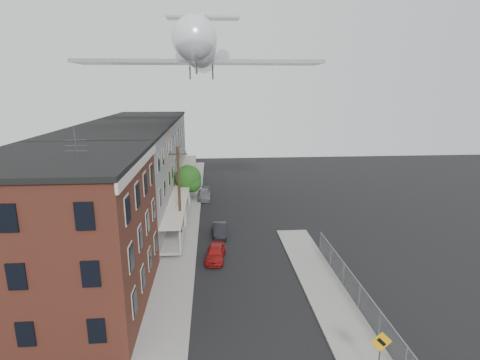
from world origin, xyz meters
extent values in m
cube|color=gray|center=(-5.50, 24.00, 0.06)|extent=(3.00, 62.00, 0.12)
cube|color=gray|center=(5.50, 6.00, 0.06)|extent=(3.00, 26.00, 0.12)
cube|color=gray|center=(-4.05, 24.00, 0.07)|extent=(0.15, 62.00, 0.14)
cube|color=gray|center=(4.05, 6.00, 0.07)|extent=(0.15, 26.00, 0.14)
cube|color=#391712|center=(-12.00, 7.00, 5.00)|extent=(10.00, 12.00, 10.00)
cube|color=black|center=(-12.00, 7.00, 10.15)|extent=(10.30, 12.30, 0.30)
cube|color=beige|center=(-6.92, 7.00, 9.70)|extent=(0.16, 12.20, 0.60)
cylinder|color=#515156|center=(-10.00, 5.00, 11.15)|extent=(0.04, 0.04, 2.00)
cube|color=slate|center=(-12.00, 16.50, 5.00)|extent=(10.00, 7.00, 10.00)
cube|color=black|center=(-12.00, 16.50, 10.15)|extent=(10.25, 7.00, 0.30)
cube|color=gray|center=(-6.10, 16.50, 0.55)|extent=(1.80, 6.40, 0.25)
cube|color=beige|center=(-6.10, 16.50, 2.75)|extent=(1.90, 6.50, 0.15)
cube|color=slate|center=(-12.00, 23.50, 5.00)|extent=(10.00, 7.00, 10.00)
cube|color=black|center=(-12.00, 23.50, 10.15)|extent=(10.25, 7.00, 0.30)
cube|color=gray|center=(-6.10, 23.50, 0.55)|extent=(1.80, 6.40, 0.25)
cube|color=beige|center=(-6.10, 23.50, 2.75)|extent=(1.90, 6.50, 0.15)
cube|color=slate|center=(-12.00, 30.50, 5.00)|extent=(10.00, 7.00, 10.00)
cube|color=black|center=(-12.00, 30.50, 10.15)|extent=(10.25, 7.00, 0.30)
cube|color=gray|center=(-6.10, 30.50, 0.55)|extent=(1.80, 6.40, 0.25)
cube|color=beige|center=(-6.10, 30.50, 2.75)|extent=(1.90, 6.50, 0.15)
cube|color=slate|center=(-12.00, 37.50, 5.00)|extent=(10.00, 7.00, 10.00)
cube|color=black|center=(-12.00, 37.50, 10.15)|extent=(10.25, 7.00, 0.30)
cube|color=gray|center=(-6.10, 37.50, 0.55)|extent=(1.80, 6.40, 0.25)
cube|color=beige|center=(-6.10, 37.50, 2.75)|extent=(1.90, 6.50, 0.15)
cube|color=slate|center=(-12.00, 44.50, 5.00)|extent=(10.00, 7.00, 10.00)
cube|color=black|center=(-12.00, 44.50, 10.15)|extent=(10.25, 7.00, 0.30)
cube|color=gray|center=(-6.10, 44.50, 0.55)|extent=(1.80, 6.40, 0.25)
cube|color=beige|center=(-6.10, 44.50, 2.75)|extent=(1.90, 6.50, 0.15)
cylinder|color=gray|center=(7.00, 2.00, 0.95)|extent=(0.06, 0.06, 1.90)
cylinder|color=gray|center=(7.00, 5.00, 0.95)|extent=(0.06, 0.06, 1.90)
cylinder|color=gray|center=(7.00, 8.00, 0.95)|extent=(0.06, 0.06, 1.90)
cylinder|color=gray|center=(7.00, 11.00, 0.95)|extent=(0.06, 0.06, 1.90)
cylinder|color=gray|center=(7.00, 14.00, 0.95)|extent=(0.06, 0.06, 1.90)
cube|color=gray|center=(7.00, 5.00, 1.85)|extent=(0.04, 18.00, 0.04)
cube|color=gray|center=(7.00, 5.00, 0.95)|extent=(0.02, 18.00, 1.80)
cylinder|color=#515156|center=(5.60, -1.00, 1.30)|extent=(0.07, 0.07, 2.60)
cube|color=#E79F0C|center=(5.60, -1.04, 2.25)|extent=(1.10, 0.03, 1.10)
cube|color=black|center=(5.60, -1.06, 2.25)|extent=(0.52, 0.02, 0.52)
cylinder|color=black|center=(-5.60, 18.00, 4.50)|extent=(0.26, 0.26, 9.00)
cube|color=black|center=(-5.60, 18.00, 8.30)|extent=(1.80, 0.12, 0.12)
cylinder|color=black|center=(-6.30, 18.00, 8.50)|extent=(0.08, 0.08, 0.25)
cylinder|color=black|center=(-4.90, 18.00, 8.50)|extent=(0.08, 0.08, 0.25)
cylinder|color=black|center=(-5.40, 28.00, 1.20)|extent=(0.24, 0.24, 2.40)
sphere|color=#153F11|center=(-5.40, 28.00, 3.60)|extent=(3.20, 3.20, 3.20)
sphere|color=#153F11|center=(-4.90, 27.70, 3.04)|extent=(2.24, 2.24, 2.24)
imported|color=#9F1514|center=(-2.29, 13.14, 0.64)|extent=(1.94, 3.92, 1.29)
imported|color=black|center=(-1.80, 18.41, 0.60)|extent=(1.30, 3.63, 1.19)
imported|color=slate|center=(-3.60, 31.12, 0.60)|extent=(1.75, 4.17, 1.20)
cylinder|color=white|center=(-3.48, 26.41, 17.87)|extent=(3.66, 25.40, 3.38)
sphere|color=white|center=(-3.61, 13.73, 17.87)|extent=(3.38, 3.38, 3.38)
cone|color=white|center=(-3.34, 39.09, 17.87)|extent=(3.42, 3.21, 3.38)
cube|color=#939399|center=(-3.49, 24.82, 16.81)|extent=(25.41, 4.72, 0.37)
cylinder|color=#939399|center=(-5.91, 35.42, 18.08)|extent=(1.74, 4.25, 1.69)
cylinder|color=#939399|center=(-0.84, 35.36, 18.08)|extent=(1.74, 4.25, 1.69)
cube|color=white|center=(-3.34, 38.56, 20.83)|extent=(0.31, 4.02, 5.92)
cube|color=#939399|center=(-3.33, 39.62, 23.57)|extent=(10.07, 2.86, 0.26)
cylinder|color=#515156|center=(-3.59, 15.84, 15.96)|extent=(0.17, 0.17, 1.27)
camera|label=1|loc=(-2.47, -16.22, 14.31)|focal=28.00mm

